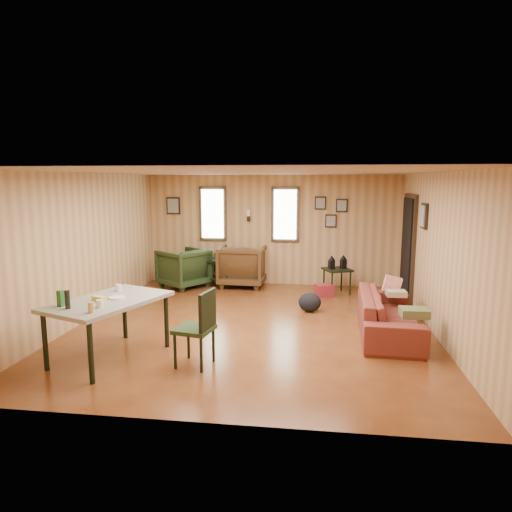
{
  "coord_description": "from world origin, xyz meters",
  "views": [
    {
      "loc": [
        0.97,
        -6.91,
        2.27
      ],
      "look_at": [
        0.0,
        0.4,
        1.05
      ],
      "focal_mm": 32.0,
      "sensor_mm": 36.0,
      "label": 1
    }
  ],
  "objects": [
    {
      "name": "room",
      "position": [
        0.17,
        0.27,
        1.21
      ],
      "size": [
        5.54,
        6.04,
        2.44
      ],
      "color": "brown",
      "rests_on": "ground"
    },
    {
      "name": "cooler",
      "position": [
        1.15,
        2.01,
        0.12
      ],
      "size": [
        0.41,
        0.35,
        0.24
      ],
      "rotation": [
        0.0,
        0.0,
        0.4
      ],
      "color": "maroon",
      "rests_on": "ground"
    },
    {
      "name": "end_table",
      "position": [
        -1.06,
        2.64,
        0.41
      ],
      "size": [
        0.68,
        0.65,
        0.72
      ],
      "rotation": [
        0.0,
        0.0,
        -0.26
      ],
      "color": "black",
      "rests_on": "ground"
    },
    {
      "name": "backpack",
      "position": [
        0.89,
        0.87,
        0.17
      ],
      "size": [
        0.41,
        0.32,
        0.34
      ],
      "rotation": [
        0.0,
        0.0,
        0.05
      ],
      "color": "black",
      "rests_on": "ground"
    },
    {
      "name": "sofa",
      "position": [
        2.07,
        -0.14,
        0.41
      ],
      "size": [
        0.72,
        2.13,
        0.82
      ],
      "primitive_type": "imported",
      "rotation": [
        0.0,
        0.0,
        1.52
      ],
      "color": "maroon",
      "rests_on": "ground"
    },
    {
      "name": "recliner_green",
      "position": [
        -1.84,
        2.44,
        0.46
      ],
      "size": [
        1.19,
        1.2,
        0.91
      ],
      "primitive_type": "imported",
      "rotation": [
        0.0,
        0.0,
        -2.19
      ],
      "color": "#223116",
      "rests_on": "ground"
    },
    {
      "name": "dining_table",
      "position": [
        -1.64,
        -1.6,
        0.71
      ],
      "size": [
        1.39,
        1.75,
        1.0
      ],
      "rotation": [
        0.0,
        0.0,
        -0.36
      ],
      "color": "gray",
      "rests_on": "ground"
    },
    {
      "name": "side_table",
      "position": [
        1.41,
        2.27,
        0.54
      ],
      "size": [
        0.65,
        0.65,
        0.79
      ],
      "rotation": [
        0.0,
        0.0,
        0.4
      ],
      "color": "black",
      "rests_on": "ground"
    },
    {
      "name": "dining_chair",
      "position": [
        -0.42,
        -1.69,
        0.54
      ],
      "size": [
        0.51,
        0.51,
        0.96
      ],
      "rotation": [
        0.0,
        0.0,
        -0.2
      ],
      "color": "#223116",
      "rests_on": "ground"
    },
    {
      "name": "recliner_brown",
      "position": [
        -0.6,
        2.7,
        0.49
      ],
      "size": [
        0.99,
        0.93,
        0.99
      ],
      "primitive_type": "imported",
      "rotation": [
        0.0,
        0.0,
        3.1
      ],
      "color": "#452C14",
      "rests_on": "ground"
    },
    {
      "name": "sofa_pillows",
      "position": [
        2.3,
        0.0,
        0.49
      ],
      "size": [
        0.43,
        1.57,
        0.33
      ],
      "rotation": [
        0.0,
        0.0,
        0.05
      ],
      "color": "brown",
      "rests_on": "sofa"
    }
  ]
}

